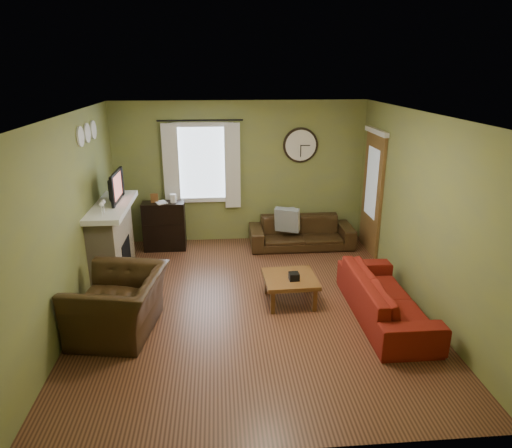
{
  "coord_description": "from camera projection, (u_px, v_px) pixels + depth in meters",
  "views": [
    {
      "loc": [
        -0.42,
        -5.67,
        3.15
      ],
      "look_at": [
        0.1,
        0.4,
        1.05
      ],
      "focal_mm": 32.0,
      "sensor_mm": 36.0,
      "label": 1
    }
  ],
  "objects": [
    {
      "name": "floor",
      "position": [
        251.0,
        304.0,
        6.4
      ],
      "size": [
        4.6,
        5.2,
        0.0
      ],
      "primitive_type": "cube",
      "color": "brown",
      "rests_on": "ground"
    },
    {
      "name": "ceiling",
      "position": [
        251.0,
        115.0,
        5.55
      ],
      "size": [
        4.6,
        5.2,
        0.0
      ],
      "primitive_type": "cube",
      "color": "white",
      "rests_on": "ground"
    },
    {
      "name": "wall_left",
      "position": [
        71.0,
        221.0,
        5.79
      ],
      "size": [
        0.0,
        5.2,
        2.6
      ],
      "primitive_type": "cube",
      "color": "olive",
      "rests_on": "ground"
    },
    {
      "name": "wall_right",
      "position": [
        421.0,
        212.0,
        6.16
      ],
      "size": [
        0.0,
        5.2,
        2.6
      ],
      "primitive_type": "cube",
      "color": "olive",
      "rests_on": "ground"
    },
    {
      "name": "wall_back",
      "position": [
        241.0,
        173.0,
        8.42
      ],
      "size": [
        4.6,
        0.0,
        2.6
      ],
      "primitive_type": "cube",
      "color": "olive",
      "rests_on": "ground"
    },
    {
      "name": "wall_front",
      "position": [
        276.0,
        320.0,
        3.52
      ],
      "size": [
        4.6,
        0.0,
        2.6
      ],
      "primitive_type": "cube",
      "color": "olive",
      "rests_on": "ground"
    },
    {
      "name": "fireplace",
      "position": [
        112.0,
        242.0,
        7.13
      ],
      "size": [
        0.4,
        1.4,
        1.1
      ],
      "primitive_type": "cube",
      "color": "tan",
      "rests_on": "floor"
    },
    {
      "name": "firebox",
      "position": [
        126.0,
        257.0,
        7.23
      ],
      "size": [
        0.04,
        0.6,
        0.55
      ],
      "primitive_type": "cube",
      "color": "black",
      "rests_on": "fireplace"
    },
    {
      "name": "mantel",
      "position": [
        110.0,
        206.0,
        6.94
      ],
      "size": [
        0.58,
        1.6,
        0.08
      ],
      "primitive_type": "cube",
      "color": "white",
      "rests_on": "fireplace"
    },
    {
      "name": "tv",
      "position": [
        112.0,
        190.0,
        7.02
      ],
      "size": [
        0.08,
        0.6,
        0.35
      ],
      "primitive_type": "imported",
      "rotation": [
        0.0,
        0.0,
        1.57
      ],
      "color": "black",
      "rests_on": "mantel"
    },
    {
      "name": "tv_screen",
      "position": [
        117.0,
        187.0,
        7.0
      ],
      "size": [
        0.02,
        0.62,
        0.36
      ],
      "primitive_type": "cube",
      "color": "#994C3F",
      "rests_on": "mantel"
    },
    {
      "name": "medallion_left",
      "position": [
        80.0,
        137.0,
        6.23
      ],
      "size": [
        0.28,
        0.28,
        0.03
      ],
      "primitive_type": "cylinder",
      "color": "white",
      "rests_on": "wall_left"
    },
    {
      "name": "medallion_mid",
      "position": [
        87.0,
        133.0,
        6.56
      ],
      "size": [
        0.28,
        0.28,
        0.03
      ],
      "primitive_type": "cylinder",
      "color": "white",
      "rests_on": "wall_left"
    },
    {
      "name": "medallion_right",
      "position": [
        93.0,
        130.0,
        6.89
      ],
      "size": [
        0.28,
        0.28,
        0.03
      ],
      "primitive_type": "cylinder",
      "color": "white",
      "rests_on": "wall_left"
    },
    {
      "name": "window_pane",
      "position": [
        202.0,
        163.0,
        8.28
      ],
      "size": [
        1.0,
        0.02,
        1.3
      ],
      "primitive_type": null,
      "color": "silver",
      "rests_on": "wall_back"
    },
    {
      "name": "curtain_rod",
      "position": [
        200.0,
        120.0,
        7.94
      ],
      "size": [
        0.03,
        0.03,
        1.5
      ],
      "primitive_type": "cylinder",
      "color": "black",
      "rests_on": "wall_back"
    },
    {
      "name": "curtain_left",
      "position": [
        171.0,
        167.0,
        8.16
      ],
      "size": [
        0.28,
        0.04,
        1.55
      ],
      "primitive_type": "cube",
      "color": "silver",
      "rests_on": "wall_back"
    },
    {
      "name": "curtain_right",
      "position": [
        232.0,
        166.0,
        8.25
      ],
      "size": [
        0.28,
        0.04,
        1.55
      ],
      "primitive_type": "cube",
      "color": "silver",
      "rests_on": "wall_back"
    },
    {
      "name": "wall_clock",
      "position": [
        301.0,
        145.0,
        8.3
      ],
      "size": [
        0.64,
        0.06,
        0.64
      ],
      "primitive_type": null,
      "color": "white",
      "rests_on": "wall_back"
    },
    {
      "name": "door",
      "position": [
        372.0,
        194.0,
        7.98
      ],
      "size": [
        0.05,
        0.9,
        2.1
      ],
      "primitive_type": "cube",
      "color": "brown",
      "rests_on": "floor"
    },
    {
      "name": "bookshelf",
      "position": [
        164.0,
        226.0,
        8.19
      ],
      "size": [
        0.75,
        0.32,
        0.88
      ],
      "primitive_type": null,
      "color": "black",
      "rests_on": "floor"
    },
    {
      "name": "book",
      "position": [
        156.0,
        200.0,
        7.93
      ],
      "size": [
        0.27,
        0.3,
        0.02
      ],
      "primitive_type": "imported",
      "rotation": [
        0.0,
        0.0,
        0.43
      ],
      "color": "brown",
      "rests_on": "bookshelf"
    },
    {
      "name": "sofa_brown",
      "position": [
        301.0,
        232.0,
        8.37
      ],
      "size": [
        1.88,
        0.74,
        0.55
      ],
      "primitive_type": "imported",
      "color": "black",
      "rests_on": "floor"
    },
    {
      "name": "pillow_left",
      "position": [
        287.0,
        220.0,
        8.19
      ],
      "size": [
        0.45,
        0.29,
        0.44
      ],
      "primitive_type": "cube",
      "rotation": [
        0.0,
        0.0,
        -0.41
      ],
      "color": "gray",
      "rests_on": "sofa_brown"
    },
    {
      "name": "pillow_right",
      "position": [
        285.0,
        217.0,
        8.32
      ],
      "size": [
        0.37,
        0.16,
        0.35
      ],
      "primitive_type": "cube",
      "rotation": [
        0.0,
        0.0,
        0.17
      ],
      "color": "gray",
      "rests_on": "sofa_brown"
    },
    {
      "name": "sofa_red",
      "position": [
        386.0,
        297.0,
        5.97
      ],
      "size": [
        0.78,
        2.0,
        0.58
      ],
      "primitive_type": "imported",
      "rotation": [
        0.0,
        0.0,
        1.57
      ],
      "color": "maroon",
      "rests_on": "floor"
    },
    {
      "name": "armchair",
      "position": [
        119.0,
        304.0,
        5.63
      ],
      "size": [
        1.2,
        1.33,
        0.76
      ],
      "primitive_type": "imported",
      "rotation": [
        0.0,
        0.0,
        -1.74
      ],
      "color": "black",
      "rests_on": "floor"
    },
    {
      "name": "coffee_table",
      "position": [
        290.0,
        289.0,
        6.4
      ],
      "size": [
        0.74,
        0.74,
        0.38
      ],
      "primitive_type": null,
      "rotation": [
        0.0,
        0.0,
        0.03
      ],
      "color": "brown",
      "rests_on": "floor"
    },
    {
      "name": "tissue_box",
      "position": [
        294.0,
        279.0,
        6.25
      ],
      "size": [
        0.14,
        0.14,
        0.1
      ],
      "primitive_type": "cube",
      "rotation": [
        0.0,
        0.0,
        0.06
      ],
      "color": "black",
      "rests_on": "coffee_table"
    },
    {
      "name": "wine_glass_a",
      "position": [
        102.0,
        209.0,
        6.37
      ],
      "size": [
        0.07,
        0.07,
        0.19
      ],
      "primitive_type": null,
      "color": "white",
      "rests_on": "mantel"
    },
    {
      "name": "wine_glass_b",
      "position": [
        104.0,
        206.0,
        6.48
      ],
      "size": [
        0.07,
        0.07,
        0.19
      ],
      "primitive_type": null,
      "color": "white",
      "rests_on": "mantel"
    }
  ]
}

